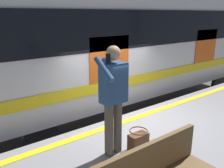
{
  "coord_description": "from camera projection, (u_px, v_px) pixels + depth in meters",
  "views": [
    {
      "loc": [
        3.32,
        3.9,
        3.24
      ],
      "look_at": [
        0.58,
        0.3,
        1.92
      ],
      "focal_mm": 38.73,
      "sensor_mm": 36.0,
      "label": 1
    }
  ],
  "objects": [
    {
      "name": "ground_plane",
      "position": [
        123.0,
        154.0,
        5.81
      ],
      "size": [
        24.07,
        24.07,
        0.0
      ],
      "primitive_type": "plane",
      "color": "#4C4742"
    },
    {
      "name": "safety_line",
      "position": [
        133.0,
        119.0,
        5.3
      ],
      "size": [
        15.37,
        0.16,
        0.01
      ],
      "primitive_type": "cube",
      "color": "yellow",
      "rests_on": "platform"
    },
    {
      "name": "track_rail_near",
      "position": [
        94.0,
        131.0,
        6.79
      ],
      "size": [
        20.39,
        0.08,
        0.16
      ],
      "primitive_type": "cube",
      "color": "slate",
      "rests_on": "ground"
    },
    {
      "name": "track_rail_far",
      "position": [
        70.0,
        114.0,
        7.89
      ],
      "size": [
        20.39,
        0.08,
        0.16
      ],
      "primitive_type": "cube",
      "color": "slate",
      "rests_on": "ground"
    },
    {
      "name": "train_carriage",
      "position": [
        130.0,
        38.0,
        7.78
      ],
      "size": [
        11.14,
        3.02,
        3.89
      ],
      "color": "silver",
      "rests_on": "ground"
    },
    {
      "name": "passenger",
      "position": [
        113.0,
        92.0,
        3.74
      ],
      "size": [
        0.57,
        0.55,
        1.77
      ],
      "color": "brown",
      "rests_on": "platform"
    },
    {
      "name": "handbag",
      "position": [
        138.0,
        141.0,
        4.07
      ],
      "size": [
        0.35,
        0.31,
        0.35
      ],
      "color": "#59331E",
      "rests_on": "platform"
    }
  ]
}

